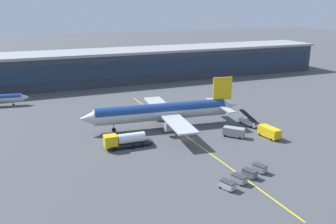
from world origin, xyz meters
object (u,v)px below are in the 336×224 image
object	(u,v)px
belt_loader	(249,122)
baggage_cart_0	(228,185)
lavatory_truck	(270,132)
fuel_tanker	(125,140)
baggage_cart_1	(239,179)
crew_van	(233,132)
baggage_cart_3	(259,168)
baggage_cart_2	(250,173)
main_airliner	(163,112)

from	to	relation	value
belt_loader	baggage_cart_0	bearing A→B (deg)	-130.50
belt_loader	lavatory_truck	bearing A→B (deg)	-95.01
fuel_tanker	baggage_cart_1	size ratio (longest dim) A/B	3.60
crew_van	baggage_cart_3	distance (m)	19.00
crew_van	baggage_cart_2	bearing A→B (deg)	-114.67
fuel_tanker	baggage_cart_3	bearing A→B (deg)	-47.04
crew_van	baggage_cart_2	world-z (taller)	crew_van
lavatory_truck	baggage_cart_0	bearing A→B (deg)	-141.77
crew_van	main_airliner	bearing A→B (deg)	134.38
crew_van	baggage_cart_2	size ratio (longest dim) A/B	1.70
lavatory_truck	baggage_cart_0	xyz separation A→B (m)	(-22.45, -17.69, -0.64)
fuel_tanker	belt_loader	world-z (taller)	belt_loader
baggage_cart_0	baggage_cart_2	distance (m)	6.40
fuel_tanker	baggage_cart_2	bearing A→B (deg)	-53.06
main_airliner	baggage_cart_0	bearing A→B (deg)	-93.16
lavatory_truck	main_airliner	bearing A→B (deg)	140.51
fuel_tanker	baggage_cart_2	distance (m)	28.24
baggage_cart_3	crew_van	bearing A→B (deg)	72.16
fuel_tanker	crew_van	size ratio (longest dim) A/B	2.11
belt_loader	baggage_cart_0	distance (m)	35.87
baggage_cart_0	baggage_cart_3	size ratio (longest dim) A/B	1.00
fuel_tanker	lavatory_truck	size ratio (longest dim) A/B	1.82
main_airliner	baggage_cart_2	world-z (taller)	main_airliner
fuel_tanker	baggage_cart_3	size ratio (longest dim) A/B	3.60
lavatory_truck	baggage_cart_2	bearing A→B (deg)	-136.80
fuel_tanker	baggage_cart_0	bearing A→B (deg)	-66.14
belt_loader	baggage_cart_2	bearing A→B (deg)	-124.64
belt_loader	baggage_cart_3	world-z (taller)	belt_loader
baggage_cart_3	baggage_cart_2	bearing A→B (deg)	-159.57
crew_van	belt_loader	world-z (taller)	belt_loader
lavatory_truck	baggage_cart_2	world-z (taller)	lavatory_truck
lavatory_truck	baggage_cart_2	size ratio (longest dim) A/B	1.98
lavatory_truck	baggage_cart_0	distance (m)	28.59
baggage_cart_1	baggage_cart_3	xyz separation A→B (m)	(6.00, 2.23, 0.00)
belt_loader	baggage_cart_1	size ratio (longest dim) A/B	2.32
belt_loader	baggage_cart_3	distance (m)	27.87
main_airliner	crew_van	xyz separation A→B (m)	(12.90, -13.19, -2.84)
belt_loader	lavatory_truck	xyz separation A→B (m)	(-0.84, -9.58, 0.43)
main_airliner	baggage_cart_0	size ratio (longest dim) A/B	13.97
belt_loader	baggage_cart_3	bearing A→B (deg)	-120.87
belt_loader	baggage_cart_3	xyz separation A→B (m)	(-14.30, -23.92, -0.21)
fuel_tanker	baggage_cart_1	distance (m)	27.50
crew_van	baggage_cart_0	distance (m)	26.06
main_airliner	belt_loader	xyz separation A→B (m)	(21.38, -7.34, -3.16)
main_airliner	baggage_cart_3	size ratio (longest dim) A/B	13.97
main_airliner	baggage_cart_1	bearing A→B (deg)	-88.14
baggage_cart_0	baggage_cart_3	distance (m)	9.60
baggage_cart_3	main_airliner	bearing A→B (deg)	102.77
fuel_tanker	lavatory_truck	xyz separation A→B (m)	(33.42, -7.10, -0.32)
belt_loader	baggage_cart_2	world-z (taller)	belt_loader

